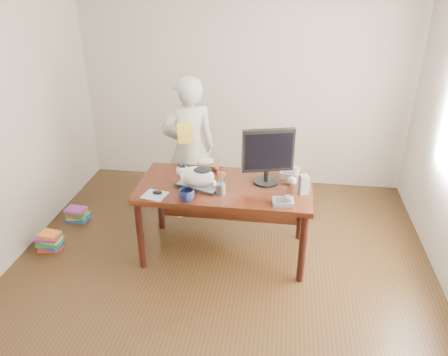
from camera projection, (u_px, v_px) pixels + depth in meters
The scene contains 18 objects.
room at pixel (214, 151), 3.25m from camera, with size 4.50×4.50×4.50m.
desk at pixel (226, 195), 4.19m from camera, with size 1.60×0.80×0.75m.
keyboard at pixel (198, 186), 4.01m from camera, with size 0.44×0.29×0.02m.
cat at pixel (196, 176), 3.96m from camera, with size 0.40×0.29×0.23m.
monitor at pixel (268, 154), 3.95m from camera, with size 0.47×0.29×0.54m.
pen_cup at pixel (221, 188), 3.88m from camera, with size 0.10×0.10×0.22m.
mousepad at pixel (155, 195), 3.88m from camera, with size 0.23×0.22×0.00m.
mouse at pixel (157, 192), 3.88m from camera, with size 0.10×0.07×0.04m.
coffee_mug at pixel (187, 195), 3.77m from camera, with size 0.14×0.14×0.11m, color #0D1437.
phone at pixel (284, 201), 3.73m from camera, with size 0.19×0.16×0.08m.
speaker at pixel (304, 184), 3.88m from camera, with size 0.10×0.10×0.18m.
baseball at pixel (292, 181), 4.04m from camera, with size 0.08×0.08×0.08m.
book_stack at pixel (208, 165), 4.36m from camera, with size 0.24×0.18×0.08m.
calculator at pixel (290, 172), 4.22m from camera, with size 0.20×0.24×0.07m.
person at pixel (189, 149), 4.68m from camera, with size 0.58×0.38×1.60m, color white.
held_book at pixel (185, 133), 4.42m from camera, with size 0.18×0.15×0.21m.
book_pile_a at pixel (50, 241), 4.39m from camera, with size 0.27×0.22×0.18m.
book_pile_b at pixel (77, 214), 4.88m from camera, with size 0.26×0.20×0.15m.
Camera 1 is at (0.50, -2.95, 2.64)m, focal length 35.00 mm.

